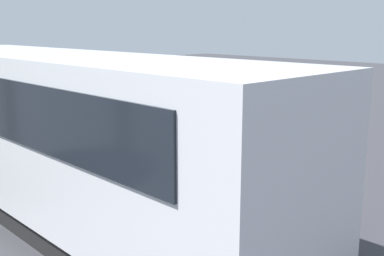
% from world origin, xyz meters
% --- Properties ---
extents(ground_plane, '(80.00, 80.00, 0.00)m').
position_xyz_m(ground_plane, '(0.00, 0.00, 0.00)').
color(ground_plane, '#38383D').
extents(tour_bus, '(10.88, 2.79, 3.25)m').
position_xyz_m(tour_bus, '(-1.12, 4.38, 1.65)').
color(tour_bus, silver).
rests_on(tour_bus, ground_plane).
extents(spectator_far_left, '(0.58, 0.37, 1.70)m').
position_xyz_m(spectator_far_left, '(-3.82, 1.30, 1.01)').
color(spectator_far_left, black).
rests_on(spectator_far_left, ground_plane).
extents(spectator_left, '(0.58, 0.34, 1.77)m').
position_xyz_m(spectator_left, '(-2.58, 1.59, 1.06)').
color(spectator_left, black).
rests_on(spectator_left, ground_plane).
extents(spectator_centre, '(0.57, 0.39, 1.81)m').
position_xyz_m(spectator_centre, '(-1.63, 1.21, 1.09)').
color(spectator_centre, black).
rests_on(spectator_centre, ground_plane).
extents(spectator_right, '(0.57, 0.31, 1.70)m').
position_xyz_m(spectator_right, '(-0.19, 1.18, 1.01)').
color(spectator_right, '#473823').
rests_on(spectator_right, ground_plane).
extents(spectator_far_right, '(0.58, 0.37, 1.67)m').
position_xyz_m(spectator_far_right, '(0.74, 1.59, 0.99)').
color(spectator_far_right, black).
rests_on(spectator_far_right, ground_plane).
extents(parked_motorcycle_silver, '(2.05, 0.58, 0.99)m').
position_xyz_m(parked_motorcycle_silver, '(-4.02, 2.11, 0.48)').
color(parked_motorcycle_silver, black).
rests_on(parked_motorcycle_silver, ground_plane).
extents(stunt_motorcycle, '(2.05, 0.60, 1.23)m').
position_xyz_m(stunt_motorcycle, '(2.53, -1.44, 0.61)').
color(stunt_motorcycle, black).
rests_on(stunt_motorcycle, ground_plane).
extents(traffic_cone, '(0.34, 0.34, 0.63)m').
position_xyz_m(traffic_cone, '(0.25, -0.12, 0.30)').
color(traffic_cone, orange).
rests_on(traffic_cone, ground_plane).
extents(bay_line_b, '(0.18, 4.81, 0.01)m').
position_xyz_m(bay_line_b, '(-3.52, -0.35, 0.00)').
color(bay_line_b, white).
rests_on(bay_line_b, ground_plane).
extents(bay_line_c, '(0.18, 4.84, 0.01)m').
position_xyz_m(bay_line_c, '(-0.68, -0.35, 0.00)').
color(bay_line_c, white).
rests_on(bay_line_c, ground_plane).
extents(bay_line_d, '(0.17, 4.49, 0.01)m').
position_xyz_m(bay_line_d, '(2.16, -0.35, 0.00)').
color(bay_line_d, white).
rests_on(bay_line_d, ground_plane).
extents(bay_line_e, '(0.16, 3.66, 0.01)m').
position_xyz_m(bay_line_e, '(5.00, -0.35, 0.00)').
color(bay_line_e, white).
rests_on(bay_line_e, ground_plane).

